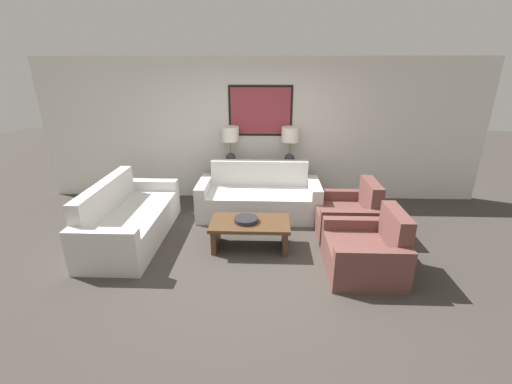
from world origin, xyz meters
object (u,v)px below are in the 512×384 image
object	(u,v)px
table_lamp_left	(230,139)
table_lamp_right	(290,139)
decorative_bowl	(246,220)
armchair_near_back_wall	(348,216)
couch_by_back_wall	(259,198)
couch_by_side	(129,220)
armchair_near_camera	(366,252)
console_table	(260,183)
coffee_table	(250,229)

from	to	relation	value
table_lamp_left	table_lamp_right	world-z (taller)	same
table_lamp_left	table_lamp_right	xyz separation A→B (m)	(1.11, 0.00, 0.00)
decorative_bowl	armchair_near_back_wall	size ratio (longest dim) A/B	0.34
couch_by_back_wall	couch_by_side	distance (m)	2.16
couch_by_back_wall	armchair_near_back_wall	bearing A→B (deg)	-24.18
table_lamp_right	armchair_near_camera	world-z (taller)	table_lamp_right
table_lamp_right	couch_by_back_wall	bearing A→B (deg)	-130.77
armchair_near_back_wall	armchair_near_camera	size ratio (longest dim) A/B	1.00
table_lamp_left	couch_by_back_wall	distance (m)	1.25
console_table	armchair_near_camera	bearing A→B (deg)	-59.18
coffee_table	armchair_near_camera	bearing A→B (deg)	-20.01
table_lamp_right	armchair_near_back_wall	world-z (taller)	table_lamp_right
couch_by_side	armchair_near_camera	world-z (taller)	couch_by_side
table_lamp_left	armchair_near_camera	distance (m)	3.23
table_lamp_left	couch_by_side	size ratio (longest dim) A/B	0.34
decorative_bowl	armchair_near_camera	bearing A→B (deg)	-19.22
table_lamp_right	couch_by_back_wall	size ratio (longest dim) A/B	0.34
table_lamp_left	couch_by_back_wall	world-z (taller)	table_lamp_left
table_lamp_left	console_table	bearing A→B (deg)	0.00
console_table	table_lamp_right	size ratio (longest dim) A/B	2.36
couch_by_side	armchair_near_back_wall	xyz separation A→B (m)	(3.35, 0.34, -0.03)
couch_by_back_wall	console_table	bearing A→B (deg)	90.00
armchair_near_back_wall	table_lamp_left	bearing A→B (deg)	147.06
table_lamp_left	couch_by_side	xyz separation A→B (m)	(-1.38, -1.62, -0.92)
console_table	coffee_table	size ratio (longest dim) A/B	1.47
table_lamp_left	table_lamp_right	distance (m)	1.11
console_table	decorative_bowl	bearing A→B (deg)	-94.63
table_lamp_right	couch_by_side	size ratio (longest dim) A/B	0.34
decorative_bowl	console_table	bearing A→B (deg)	85.37
couch_by_back_wall	decorative_bowl	size ratio (longest dim) A/B	6.17
table_lamp_right	armchair_near_camera	size ratio (longest dim) A/B	0.71
couch_by_side	coffee_table	bearing A→B (deg)	-6.62
table_lamp_right	armchair_near_back_wall	bearing A→B (deg)	-55.84
table_lamp_left	couch_by_side	world-z (taller)	table_lamp_left
couch_by_side	table_lamp_left	bearing A→B (deg)	49.56
console_table	table_lamp_left	distance (m)	1.01
couch_by_side	console_table	bearing A→B (deg)	39.94
table_lamp_right	decorative_bowl	xyz separation A→B (m)	(-0.70, -1.83, -0.77)
console_table	coffee_table	bearing A→B (deg)	-92.91
table_lamp_left	armchair_near_back_wall	xyz separation A→B (m)	(1.97, -1.28, -0.94)
console_table	decorative_bowl	world-z (taller)	console_table
console_table	coffee_table	distance (m)	1.83
console_table	armchair_near_camera	world-z (taller)	armchair_near_camera
table_lamp_left	armchair_near_back_wall	world-z (taller)	table_lamp_left
couch_by_side	armchair_near_back_wall	size ratio (longest dim) A/B	2.11
coffee_table	armchair_near_camera	world-z (taller)	armchair_near_camera
console_table	table_lamp_left	xyz separation A→B (m)	(-0.55, -0.00, 0.85)
console_table	couch_by_side	size ratio (longest dim) A/B	0.80
console_table	couch_by_back_wall	bearing A→B (deg)	-90.00
table_lamp_right	decorative_bowl	world-z (taller)	table_lamp_right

